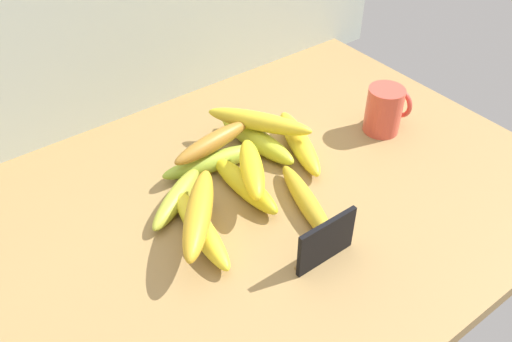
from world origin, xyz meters
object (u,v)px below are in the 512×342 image
banana_9 (199,213)px  banana_10 (252,169)px  banana_3 (307,202)px  banana_8 (259,121)px  chalkboard_sign (326,243)px  banana_0 (256,140)px  banana_4 (299,142)px  banana_1 (200,228)px  banana_2 (244,185)px  banana_7 (211,143)px  banana_5 (177,197)px  banana_6 (214,161)px  coffee_mug (385,110)px

banana_9 → banana_10: (13.16, 3.76, -0.02)cm
banana_3 → banana_8: banana_8 is taller
chalkboard_sign → banana_0: size_ratio=0.55×
chalkboard_sign → banana_0: bearing=73.4°
banana_4 → banana_1: bearing=-164.2°
banana_4 → banana_8: size_ratio=0.99×
banana_2 → banana_3: bearing=-57.7°
banana_7 → banana_5: bearing=-153.8°
banana_5 → banana_2: bearing=-23.1°
banana_0 → banana_9: size_ratio=0.99×
chalkboard_sign → banana_5: chalkboard_sign is taller
banana_4 → banana_6: size_ratio=1.02×
coffee_mug → banana_10: (-33.28, 0.19, 1.08)cm
banana_4 → banana_10: banana_10 is taller
chalkboard_sign → banana_7: 29.96cm
coffee_mug → banana_7: (-34.57, 11.09, 0.57)cm
banana_10 → coffee_mug: bearing=-0.3°
banana_5 → banana_7: (10.70, 5.27, 3.72)cm
banana_0 → banana_10: bearing=-130.3°
banana_1 → banana_6: 17.28cm
banana_4 → banana_9: (-28.05, -8.38, 3.94)cm
coffee_mug → banana_0: size_ratio=0.49×
chalkboard_sign → coffee_mug: coffee_mug is taller
banana_6 → coffee_mug: bearing=-16.1°
banana_1 → banana_5: banana_1 is taller
banana_7 → banana_10: banana_10 is taller
banana_5 → banana_7: banana_7 is taller
banana_1 → banana_0: bearing=32.0°
coffee_mug → banana_10: bearing=179.7°
coffee_mug → banana_1: 46.29cm
banana_2 → banana_9: banana_9 is taller
banana_1 → banana_2: size_ratio=1.12×
banana_4 → banana_9: 29.54cm
chalkboard_sign → banana_5: (-12.00, 24.62, -2.14)cm
banana_7 → banana_2: bearing=-88.4°
banana_7 → banana_10: size_ratio=1.12×
banana_10 → banana_0: bearing=49.7°
coffee_mug → banana_0: bearing=157.1°
banana_10 → banana_4: bearing=17.2°
chalkboard_sign → banana_1: chalkboard_sign is taller
banana_2 → banana_7: (-0.29, 9.97, 3.44)cm
banana_5 → banana_8: size_ratio=0.81×
banana_1 → chalkboard_sign: bearing=-50.9°
banana_3 → banana_7: (-6.49, 19.78, 3.74)cm
banana_7 → banana_8: banana_8 is taller
banana_6 → banana_2: bearing=-86.9°
banana_0 → banana_2: banana_0 is taller
banana_10 → banana_1: bearing=-166.0°
banana_3 → banana_7: size_ratio=1.17×
banana_4 → banana_10: (-14.89, -4.62, 3.92)cm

